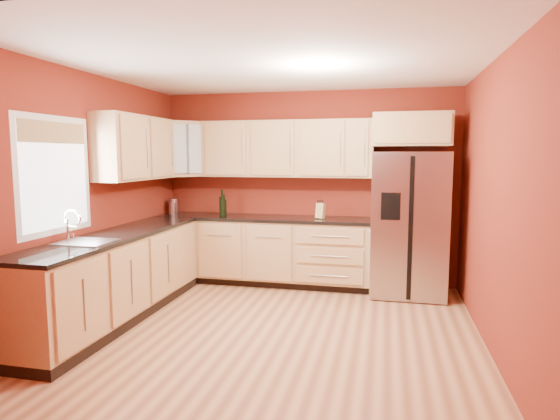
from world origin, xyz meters
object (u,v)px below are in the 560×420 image
Objects in this scene: wine_bottle_a at (224,205)px; soap_dispenser at (322,212)px; canister_left at (173,208)px; refrigerator at (408,224)px; knife_block at (320,211)px.

soap_dispenser is (1.35, -0.04, -0.06)m from wine_bottle_a.
canister_left is 0.76m from wine_bottle_a.
refrigerator reaches higher than canister_left.
refrigerator is 6.15× the size of wine_bottle_a.
canister_left is 0.85× the size of knife_block.
knife_block is at bearing 150.92° from soap_dispenser.
refrigerator is 8.89× the size of knife_block.
soap_dispenser is at bearing -15.27° from knife_block.
canister_left is at bearing 179.37° from soap_dispenser.
refrigerator is 3.20m from canister_left.
canister_left is at bearing -166.56° from knife_block.
wine_bottle_a is 1.35m from soap_dispenser.
knife_block reaches higher than canister_left.
wine_bottle_a reaches higher than knife_block.
refrigerator reaches higher than wine_bottle_a.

